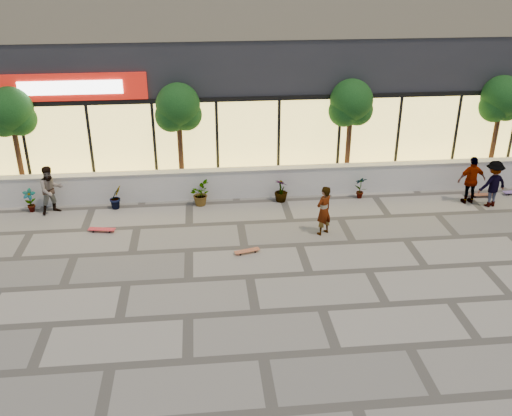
{
  "coord_description": "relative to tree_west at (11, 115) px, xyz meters",
  "views": [
    {
      "loc": [
        -2.79,
        -11.41,
        8.15
      ],
      "look_at": [
        -1.3,
        3.2,
        1.3
      ],
      "focal_mm": 40.0,
      "sensor_mm": 36.0,
      "label": 1
    }
  ],
  "objects": [
    {
      "name": "skater_right_far",
      "position": [
        15.92,
        -2.33,
        -2.18
      ],
      "size": [
        1.15,
        0.82,
        1.61
      ],
      "primitive_type": "imported",
      "rotation": [
        0.0,
        0.0,
        3.38
      ],
      "color": "maroon",
      "rests_on": "ground"
    },
    {
      "name": "tree_mideast",
      "position": [
        11.5,
        0.0,
        0.0
      ],
      "size": [
        1.6,
        1.5,
        3.92
      ],
      "color": "#3F2416",
      "rests_on": "ground"
    },
    {
      "name": "skater_left",
      "position": [
        1.27,
        -1.4,
        -2.17
      ],
      "size": [
        1.0,
        0.94,
        1.63
      ],
      "primitive_type": "imported",
      "rotation": [
        0.0,
        0.0,
        0.55
      ],
      "color": "#9B8864",
      "rests_on": "ground"
    },
    {
      "name": "shrub_b",
      "position": [
        3.3,
        -1.25,
        -2.58
      ],
      "size": [
        0.57,
        0.57,
        0.81
      ],
      "primitive_type": "imported",
      "rotation": [
        0.0,
        0.0,
        0.82
      ],
      "color": "#113612",
      "rests_on": "ground"
    },
    {
      "name": "skateboard_left",
      "position": [
        3.04,
        -2.98,
        -2.9
      ],
      "size": [
        0.86,
        0.36,
        0.1
      ],
      "rotation": [
        0.0,
        0.0,
        -0.18
      ],
      "color": "red",
      "rests_on": "ground"
    },
    {
      "name": "retail_building",
      "position": [
        9.0,
        4.79,
        1.26
      ],
      "size": [
        24.0,
        9.17,
        8.5
      ],
      "color": "#27282C",
      "rests_on": "ground"
    },
    {
      "name": "shrub_e",
      "position": [
        11.7,
        -1.25,
        -2.58
      ],
      "size": [
        0.46,
        0.35,
        0.81
      ],
      "primitive_type": "imported",
      "rotation": [
        0.0,
        0.0,
        3.28
      ],
      "color": "#113612",
      "rests_on": "ground"
    },
    {
      "name": "skater_right_near",
      "position": [
        15.31,
        -2.03,
        -2.15
      ],
      "size": [
        1.0,
        0.46,
        1.67
      ],
      "primitive_type": "imported",
      "rotation": [
        0.0,
        0.0,
        3.2
      ],
      "color": "white",
      "rests_on": "ground"
    },
    {
      "name": "shrub_a",
      "position": [
        0.5,
        -1.25,
        -2.58
      ],
      "size": [
        0.43,
        0.29,
        0.81
      ],
      "primitive_type": "imported",
      "color": "#113612",
      "rests_on": "ground"
    },
    {
      "name": "tree_east",
      "position": [
        17.0,
        0.0,
        0.0
      ],
      "size": [
        1.6,
        1.5,
        3.92
      ],
      "color": "#3F2416",
      "rests_on": "ground"
    },
    {
      "name": "skateboard_center",
      "position": [
        7.41,
        -4.78,
        -2.91
      ],
      "size": [
        0.77,
        0.38,
        0.09
      ],
      "rotation": [
        0.0,
        0.0,
        0.27
      ],
      "color": "#9D5033",
      "rests_on": "ground"
    },
    {
      "name": "skater_center",
      "position": [
        9.84,
        -3.79,
        -2.2
      ],
      "size": [
        0.68,
        0.64,
        1.57
      ],
      "primitive_type": "imported",
      "rotation": [
        0.0,
        0.0,
        3.75
      ],
      "color": "white",
      "rests_on": "ground"
    },
    {
      "name": "ground",
      "position": [
        9.0,
        -7.7,
        -2.99
      ],
      "size": [
        80.0,
        80.0,
        0.0
      ],
      "primitive_type": "plane",
      "color": "gray",
      "rests_on": "ground"
    },
    {
      "name": "shrub_d",
      "position": [
        8.9,
        -1.25,
        -2.58
      ],
      "size": [
        0.64,
        0.64,
        0.81
      ],
      "primitive_type": "imported",
      "rotation": [
        0.0,
        0.0,
        2.46
      ],
      "color": "#113612",
      "rests_on": "ground"
    },
    {
      "name": "tree_west",
      "position": [
        0.0,
        0.0,
        0.0
      ],
      "size": [
        1.6,
        1.5,
        3.92
      ],
      "color": "#3F2416",
      "rests_on": "ground"
    },
    {
      "name": "shrub_c",
      "position": [
        6.1,
        -1.25,
        -2.58
      ],
      "size": [
        0.68,
        0.77,
        0.81
      ],
      "primitive_type": "imported",
      "rotation": [
        0.0,
        0.0,
        1.64
      ],
      "color": "#113612",
      "rests_on": "ground"
    },
    {
      "name": "tree_midwest",
      "position": [
        5.5,
        0.0,
        0.0
      ],
      "size": [
        1.6,
        1.5,
        3.92
      ],
      "color": "#3F2416",
      "rests_on": "ground"
    },
    {
      "name": "planter_wall",
      "position": [
        9.0,
        -0.7,
        -2.46
      ],
      "size": [
        22.0,
        0.42,
        1.04
      ],
      "color": "white",
      "rests_on": "ground"
    },
    {
      "name": "skateboard_right_near",
      "position": [
        16.0,
        -1.61,
        -2.9
      ],
      "size": [
        0.87,
        0.27,
        0.1
      ],
      "rotation": [
        0.0,
        0.0,
        -0.06
      ],
      "color": "brown",
      "rests_on": "ground"
    }
  ]
}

